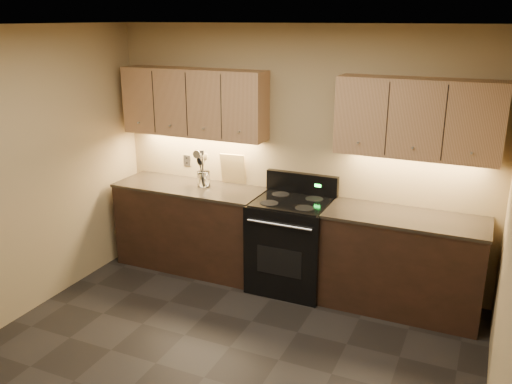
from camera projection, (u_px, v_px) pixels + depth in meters
floor at (204, 377)px, 4.18m from camera, size 4.00×4.00×0.00m
ceiling at (192, 26)px, 3.38m from camera, size 4.00×4.00×0.00m
wall_back at (297, 156)px, 5.52m from camera, size 4.00×0.04×2.60m
wall_right at (512, 273)px, 3.00m from camera, size 0.04×4.00×2.60m
counter_left at (191, 226)px, 5.94m from camera, size 1.62×0.62×0.93m
counter_right at (402, 263)px, 5.06m from camera, size 1.46×0.62×0.93m
stove at (291, 243)px, 5.46m from camera, size 0.76×0.68×1.14m
upper_cab_left at (194, 103)px, 5.66m from camera, size 1.60×0.30×0.70m
upper_cab_right at (418, 118)px, 4.78m from camera, size 1.44×0.30×0.70m
outlet_plate at (187, 160)px, 6.07m from camera, size 0.08×0.01×0.12m
utensil_crock at (204, 179)px, 5.76m from camera, size 0.14×0.14×0.17m
cutting_board at (233, 169)px, 5.81m from camera, size 0.28×0.12×0.34m
wooden_spoon at (200, 170)px, 5.72m from camera, size 0.11×0.13×0.35m
black_spoon at (204, 171)px, 5.76m from camera, size 0.08×0.12×0.31m
black_turner at (203, 168)px, 5.69m from camera, size 0.16×0.18×0.39m
steel_spatula at (205, 169)px, 5.72m from camera, size 0.18×0.14×0.37m
steel_skimmer at (206, 169)px, 5.69m from camera, size 0.20×0.10×0.38m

